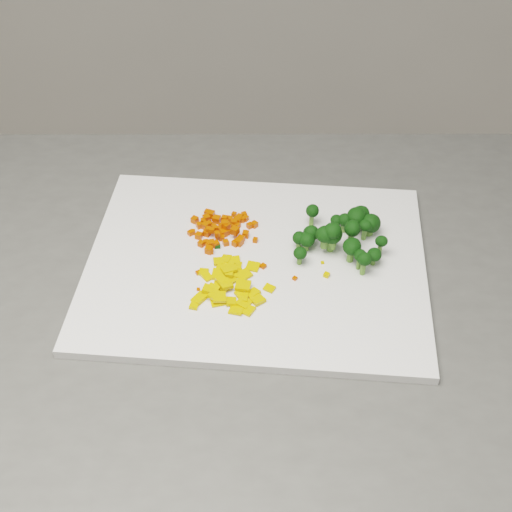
{
  "coord_description": "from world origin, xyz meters",
  "views": [
    {
      "loc": [
        -0.3,
        -0.09,
        1.56
      ],
      "look_at": [
        -0.3,
        0.6,
        0.92
      ],
      "focal_mm": 50.0,
      "sensor_mm": 36.0,
      "label": 1
    }
  ],
  "objects_px": {
    "cutting_board": "(256,265)",
    "carrot_pile": "(223,225)",
    "broccoli_pile": "(337,233)",
    "counter_block": "(242,470)",
    "pepper_pile": "(225,282)"
  },
  "relations": [
    {
      "from": "cutting_board",
      "to": "carrot_pile",
      "type": "xyz_separation_m",
      "value": [
        -0.05,
        0.06,
        0.02
      ]
    },
    {
      "from": "pepper_pile",
      "to": "broccoli_pile",
      "type": "distance_m",
      "value": 0.16
    },
    {
      "from": "broccoli_pile",
      "to": "cutting_board",
      "type": "bearing_deg",
      "value": -166.26
    },
    {
      "from": "counter_block",
      "to": "cutting_board",
      "type": "relative_size",
      "value": 2.31
    },
    {
      "from": "cutting_board",
      "to": "broccoli_pile",
      "type": "relative_size",
      "value": 3.75
    },
    {
      "from": "cutting_board",
      "to": "carrot_pile",
      "type": "distance_m",
      "value": 0.08
    },
    {
      "from": "counter_block",
      "to": "cutting_board",
      "type": "height_order",
      "value": "cutting_board"
    },
    {
      "from": "counter_block",
      "to": "pepper_pile",
      "type": "bearing_deg",
      "value": -153.67
    },
    {
      "from": "carrot_pile",
      "to": "cutting_board",
      "type": "bearing_deg",
      "value": -52.42
    },
    {
      "from": "counter_block",
      "to": "carrot_pile",
      "type": "bearing_deg",
      "value": 102.36
    },
    {
      "from": "cutting_board",
      "to": "carrot_pile",
      "type": "bearing_deg",
      "value": 127.58
    },
    {
      "from": "counter_block",
      "to": "broccoli_pile",
      "type": "relative_size",
      "value": 8.66
    },
    {
      "from": "broccoli_pile",
      "to": "counter_block",
      "type": "bearing_deg",
      "value": -153.41
    },
    {
      "from": "pepper_pile",
      "to": "broccoli_pile",
      "type": "relative_size",
      "value": 0.97
    },
    {
      "from": "counter_block",
      "to": "carrot_pile",
      "type": "height_order",
      "value": "carrot_pile"
    }
  ]
}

